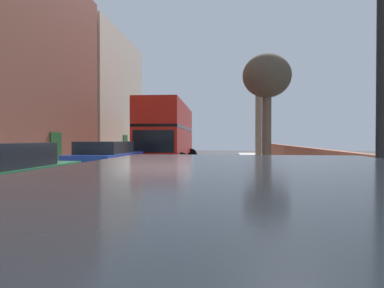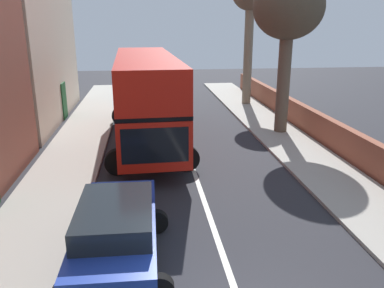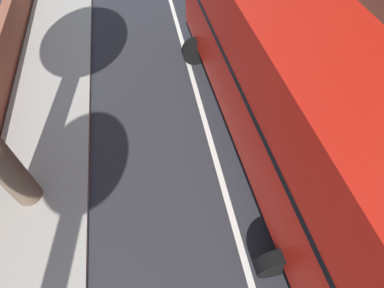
{
  "view_description": "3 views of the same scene",
  "coord_description": "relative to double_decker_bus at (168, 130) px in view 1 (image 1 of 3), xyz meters",
  "views": [
    {
      "loc": [
        2.41,
        -10.83,
        1.76
      ],
      "look_at": [
        0.53,
        6.91,
        1.5
      ],
      "focal_mm": 31.98,
      "sensor_mm": 36.0,
      "label": 1
    },
    {
      "loc": [
        -1.76,
        -5.52,
        5.47
      ],
      "look_at": [
        -0.33,
        6.31,
        1.77
      ],
      "focal_mm": 36.88,
      "sensor_mm": 36.0,
      "label": 2
    },
    {
      "loc": [
        1.6,
        17.8,
        7.33
      ],
      "look_at": [
        0.73,
        13.18,
        1.13
      ],
      "focal_mm": 28.64,
      "sensor_mm": 36.0,
      "label": 3
    }
  ],
  "objects": [
    {
      "name": "ground_plane",
      "position": [
        1.7,
        -12.34,
        -2.36
      ],
      "size": [
        84.0,
        84.0,
        0.0
      ],
      "primitive_type": "plane",
      "color": "#28282D"
    },
    {
      "name": "road_centre_line",
      "position": [
        1.7,
        -12.34,
        -2.35
      ],
      "size": [
        0.16,
        54.0,
        0.01
      ],
      "primitive_type": "cube",
      "color": "silver",
      "rests_on": "ground"
    },
    {
      "name": "sidewalk_right",
      "position": [
        6.6,
        -12.34,
        -2.3
      ],
      "size": [
        2.6,
        60.0,
        0.12
      ],
      "primitive_type": "cube",
      "color": "#9E998E",
      "rests_on": "ground"
    },
    {
      "name": "double_decker_bus",
      "position": [
        0.0,
        0.0,
        0.0
      ],
      "size": [
        3.86,
        11.38,
        4.06
      ],
      "color": "#B8180E",
      "rests_on": "ground"
    },
    {
      "name": "street_tree_right_3",
      "position": [
        6.84,
        8.26,
        4.36
      ],
      "size": [
        2.39,
        2.39,
        8.3
      ],
      "color": "#7A6B56",
      "rests_on": "sidewalk_right"
    },
    {
      "name": "sidewalk_left",
      "position": [
        -3.2,
        -12.34,
        -2.3
      ],
      "size": [
        2.6,
        60.0,
        0.12
      ],
      "primitive_type": "cube",
      "color": "#9E998E",
      "rests_on": "ground"
    },
    {
      "name": "boundary_wall_right",
      "position": [
        8.15,
        -12.34,
        -1.69
      ],
      "size": [
        0.36,
        54.0,
        1.32
      ],
      "primitive_type": "cube",
      "color": "brown",
      "rests_on": "ground"
    },
    {
      "name": "street_tree_right_1",
      "position": [
        6.77,
        0.97,
        3.59
      ],
      "size": [
        3.35,
        3.35,
        7.54
      ],
      "color": "brown",
      "rests_on": "sidewalk_right"
    },
    {
      "name": "parked_car_blue_left_1",
      "position": [
        -0.8,
        -9.73,
        -1.4
      ],
      "size": [
        2.49,
        4.58,
        1.66
      ],
      "color": "#1E389E",
      "rests_on": "ground"
    }
  ]
}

